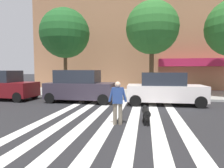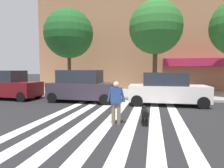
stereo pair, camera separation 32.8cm
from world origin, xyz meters
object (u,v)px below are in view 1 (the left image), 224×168
(parked_car_near_curb, at_px, (4,86))
(street_tree_nearest, at_px, (65,34))
(street_tree_middle, at_px, (152,28))
(dog_on_leash, at_px, (146,112))
(parked_car_behind_first, at_px, (80,87))
(parked_car_third_in_line, at_px, (164,89))
(pedestrian_dog_walker, at_px, (118,100))

(parked_car_near_curb, height_order, street_tree_nearest, street_tree_nearest)
(street_tree_middle, distance_m, dog_on_leash, 9.19)
(street_tree_nearest, bearing_deg, dog_on_leash, -49.59)
(street_tree_nearest, bearing_deg, parked_car_behind_first, -54.98)
(parked_car_third_in_line, distance_m, street_tree_nearest, 9.67)
(street_tree_nearest, bearing_deg, parked_car_third_in_line, -25.07)
(parked_car_third_in_line, height_order, street_tree_middle, street_tree_middle)
(parked_car_behind_first, distance_m, street_tree_middle, 7.21)
(dog_on_leash, bearing_deg, parked_car_behind_first, 134.44)
(parked_car_near_curb, height_order, dog_on_leash, parked_car_near_curb)
(parked_car_third_in_line, relative_size, street_tree_middle, 0.63)
(parked_car_third_in_line, xyz_separation_m, street_tree_nearest, (-7.88, 3.69, 4.21))
(parked_car_near_curb, bearing_deg, street_tree_nearest, 50.97)
(parked_car_near_curb, xyz_separation_m, parked_car_third_in_line, (10.86, -0.00, -0.03))
(pedestrian_dog_walker, bearing_deg, street_tree_middle, 79.82)
(parked_car_near_curb, xyz_separation_m, pedestrian_dog_walker, (8.72, -4.63, -0.03))
(street_tree_nearest, bearing_deg, pedestrian_dog_walker, -55.37)
(parked_car_third_in_line, bearing_deg, parked_car_near_curb, 179.98)
(parked_car_behind_first, bearing_deg, dog_on_leash, -45.56)
(parked_car_near_curb, bearing_deg, parked_car_behind_first, -0.01)
(street_tree_middle, height_order, dog_on_leash, street_tree_middle)
(parked_car_behind_first, xyz_separation_m, parked_car_third_in_line, (5.30, -0.00, -0.08))
(parked_car_third_in_line, relative_size, pedestrian_dog_walker, 2.76)
(street_tree_nearest, xyz_separation_m, street_tree_middle, (7.20, -0.17, 0.14))
(parked_car_behind_first, distance_m, dog_on_leash, 6.04)
(pedestrian_dog_walker, relative_size, dog_on_leash, 1.46)
(street_tree_nearest, distance_m, dog_on_leash, 11.48)
(parked_car_behind_first, bearing_deg, street_tree_nearest, 125.02)
(street_tree_middle, xyz_separation_m, dog_on_leash, (-0.41, -7.81, -4.83))
(parked_car_behind_first, xyz_separation_m, street_tree_middle, (4.62, 3.52, 4.27))
(pedestrian_dog_walker, distance_m, dog_on_leash, 1.21)
(parked_car_third_in_line, bearing_deg, pedestrian_dog_walker, -114.83)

